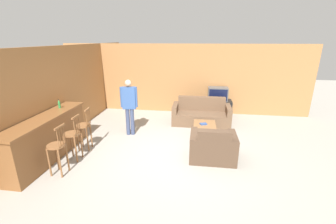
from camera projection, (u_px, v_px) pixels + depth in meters
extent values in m
plane|color=gray|center=(170.00, 156.00, 5.57)|extent=(24.00, 24.00, 0.00)
cube|color=#9E6B3D|center=(183.00, 79.00, 8.57)|extent=(9.40, 0.08, 2.60)
cube|color=#9E6B3D|center=(72.00, 90.00, 6.81)|extent=(0.08, 8.63, 2.60)
cube|color=brown|center=(48.00, 139.00, 5.34)|extent=(0.47, 2.54, 1.01)
cube|color=brown|center=(45.00, 118.00, 5.17)|extent=(0.55, 2.60, 0.05)
cylinder|color=brown|center=(56.00, 145.00, 4.66)|extent=(0.38, 0.38, 0.04)
cylinder|color=brown|center=(57.00, 157.00, 4.91)|extent=(0.04, 0.04, 0.65)
cylinder|color=brown|center=(49.00, 163.00, 4.67)|extent=(0.04, 0.04, 0.65)
cylinder|color=brown|center=(67.00, 158.00, 4.86)|extent=(0.04, 0.04, 0.65)
cylinder|color=brown|center=(60.00, 164.00, 4.62)|extent=(0.04, 0.04, 0.65)
cylinder|color=brown|center=(64.00, 135.00, 4.66)|extent=(0.02, 0.02, 0.38)
cylinder|color=brown|center=(62.00, 136.00, 4.60)|extent=(0.02, 0.02, 0.38)
cylinder|color=brown|center=(60.00, 137.00, 4.53)|extent=(0.02, 0.02, 0.38)
cylinder|color=brown|center=(58.00, 139.00, 4.46)|extent=(0.02, 0.02, 0.38)
cube|color=brown|center=(59.00, 127.00, 4.50)|extent=(0.05, 0.31, 0.04)
cylinder|color=brown|center=(72.00, 134.00, 5.23)|extent=(0.36, 0.36, 0.04)
cylinder|color=brown|center=(72.00, 144.00, 5.47)|extent=(0.04, 0.04, 0.65)
cylinder|color=brown|center=(66.00, 149.00, 5.23)|extent=(0.04, 0.04, 0.65)
cylinder|color=brown|center=(81.00, 145.00, 5.44)|extent=(0.04, 0.04, 0.65)
cylinder|color=brown|center=(76.00, 150.00, 5.20)|extent=(0.04, 0.04, 0.65)
cylinder|color=brown|center=(79.00, 124.00, 5.24)|extent=(0.02, 0.02, 0.38)
cylinder|color=brown|center=(78.00, 125.00, 5.17)|extent=(0.02, 0.02, 0.38)
cylinder|color=brown|center=(76.00, 126.00, 5.11)|extent=(0.02, 0.02, 0.38)
cylinder|color=brown|center=(74.00, 127.00, 5.04)|extent=(0.02, 0.02, 0.38)
cube|color=brown|center=(76.00, 117.00, 5.07)|extent=(0.04, 0.31, 0.04)
cylinder|color=brown|center=(83.00, 125.00, 5.73)|extent=(0.40, 0.40, 0.04)
cylinder|color=brown|center=(82.00, 136.00, 5.96)|extent=(0.04, 0.04, 0.65)
cylinder|color=brown|center=(78.00, 140.00, 5.72)|extent=(0.04, 0.04, 0.65)
cylinder|color=brown|center=(91.00, 136.00, 5.95)|extent=(0.04, 0.04, 0.65)
cylinder|color=brown|center=(88.00, 140.00, 5.71)|extent=(0.04, 0.04, 0.65)
cylinder|color=brown|center=(90.00, 116.00, 5.76)|extent=(0.02, 0.02, 0.38)
cylinder|color=brown|center=(89.00, 117.00, 5.69)|extent=(0.02, 0.02, 0.38)
cylinder|color=brown|center=(88.00, 118.00, 5.62)|extent=(0.02, 0.02, 0.38)
cylinder|color=brown|center=(86.00, 119.00, 5.56)|extent=(0.02, 0.02, 0.38)
cube|color=brown|center=(87.00, 109.00, 5.59)|extent=(0.07, 0.31, 0.04)
cube|color=brown|center=(201.00, 118.00, 7.62)|extent=(1.60, 0.85, 0.40)
cube|color=brown|center=(202.00, 103.00, 7.78)|extent=(1.60, 0.22, 0.48)
cube|color=brown|center=(175.00, 113.00, 7.69)|extent=(0.16, 0.85, 0.66)
cube|color=brown|center=(228.00, 116.00, 7.46)|extent=(0.16, 0.85, 0.66)
cube|color=#4C3828|center=(212.00, 151.00, 5.41)|extent=(0.76, 0.81, 0.40)
cube|color=#4C3828|center=(214.00, 140.00, 5.00)|extent=(0.76, 0.22, 0.45)
cube|color=#4C3828|center=(232.00, 148.00, 5.31)|extent=(0.16, 0.81, 0.64)
cube|color=#4C3828|center=(193.00, 145.00, 5.43)|extent=(0.16, 0.81, 0.64)
cube|color=brown|center=(205.00, 125.00, 6.50)|extent=(0.64, 0.89, 0.04)
cube|color=brown|center=(194.00, 137.00, 6.22)|extent=(0.06, 0.06, 0.37)
cube|color=brown|center=(215.00, 138.00, 6.15)|extent=(0.06, 0.06, 0.37)
cube|color=brown|center=(195.00, 126.00, 6.99)|extent=(0.06, 0.06, 0.37)
cube|color=brown|center=(213.00, 127.00, 6.91)|extent=(0.06, 0.06, 0.37)
cube|color=black|center=(217.00, 108.00, 8.37)|extent=(1.04, 0.55, 0.61)
cube|color=#4C4C4C|center=(218.00, 94.00, 8.20)|extent=(0.71, 0.41, 0.49)
cube|color=black|center=(218.00, 95.00, 8.00)|extent=(0.64, 0.01, 0.42)
cylinder|color=#2D7F3D|center=(59.00, 105.00, 5.79)|extent=(0.06, 0.06, 0.15)
cone|color=#2D7F3D|center=(59.00, 101.00, 5.76)|extent=(0.05, 0.05, 0.07)
cylinder|color=black|center=(58.00, 100.00, 5.75)|extent=(0.02, 0.02, 0.02)
cube|color=navy|center=(203.00, 124.00, 6.52)|extent=(0.23, 0.20, 0.03)
cylinder|color=#384260|center=(128.00, 122.00, 6.71)|extent=(0.12, 0.12, 0.82)
cylinder|color=#384260|center=(132.00, 122.00, 6.71)|extent=(0.12, 0.12, 0.82)
cube|color=#335189|center=(129.00, 98.00, 6.48)|extent=(0.40, 0.21, 0.65)
cylinder|color=#335189|center=(122.00, 97.00, 6.47)|extent=(0.08, 0.08, 0.60)
cylinder|color=#335189|center=(136.00, 97.00, 6.48)|extent=(0.08, 0.08, 0.60)
sphere|color=tan|center=(128.00, 83.00, 6.35)|extent=(0.19, 0.19, 0.19)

